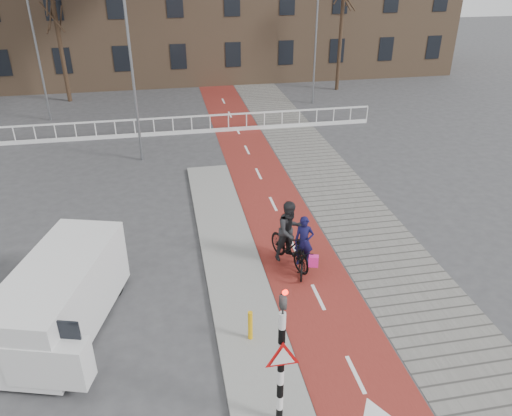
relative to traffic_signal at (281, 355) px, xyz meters
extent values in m
plane|color=#38383A|center=(0.60, 2.02, -1.99)|extent=(120.00, 120.00, 0.00)
cube|color=maroon|center=(2.10, 12.02, -1.98)|extent=(2.50, 60.00, 0.01)
cube|color=slate|center=(4.90, 12.02, -1.98)|extent=(3.00, 60.00, 0.01)
cube|color=gray|center=(-0.10, 6.02, -1.93)|extent=(1.80, 16.00, 0.12)
cylinder|color=black|center=(0.00, 0.02, -0.43)|extent=(0.14, 0.14, 2.88)
imported|color=black|center=(0.00, 0.02, 1.41)|extent=(0.13, 0.16, 0.80)
cylinder|color=#FF0C05|center=(0.00, -0.12, 1.59)|extent=(0.11, 0.02, 0.11)
cylinder|color=#E1A20C|center=(-0.16, 2.59, -1.45)|extent=(0.12, 0.12, 0.84)
imported|color=black|center=(2.02, 5.44, -1.51)|extent=(1.13, 1.87, 0.93)
imported|color=#100F37|center=(2.02, 5.44, -0.93)|extent=(0.68, 0.55, 1.62)
cube|color=#F4228E|center=(2.19, 4.92, -1.33)|extent=(0.33, 0.27, 0.35)
imported|color=black|center=(1.69, 5.85, -1.36)|extent=(1.27, 2.15, 1.25)
imported|color=black|center=(1.69, 5.85, -0.76)|extent=(1.15, 1.02, 1.96)
cube|color=silver|center=(-4.83, 4.03, -0.92)|extent=(3.10, 4.97, 1.85)
cube|color=#2C901F|center=(-5.77, 4.03, -1.02)|extent=(0.87, 2.85, 0.55)
cube|color=#2C901F|center=(-3.89, 4.03, -1.02)|extent=(0.87, 2.85, 0.55)
cube|color=black|center=(-4.83, 2.06, -0.52)|extent=(1.61, 0.53, 0.90)
cylinder|color=black|center=(-6.04, 2.74, -1.67)|extent=(0.41, 0.69, 0.65)
cylinder|color=black|center=(-4.53, 2.29, -1.67)|extent=(0.41, 0.69, 0.65)
cylinder|color=black|center=(-5.13, 5.76, -1.67)|extent=(0.41, 0.69, 0.65)
cylinder|color=black|center=(-3.62, 5.31, -1.67)|extent=(0.41, 0.69, 0.65)
cube|color=silver|center=(-4.40, 19.02, -1.04)|extent=(28.00, 0.08, 0.08)
cube|color=silver|center=(-4.40, 19.02, -1.89)|extent=(28.00, 0.10, 0.20)
cylinder|color=black|center=(-7.79, 26.96, 1.31)|extent=(0.27, 0.27, 6.60)
cylinder|color=black|center=(10.39, 26.51, 1.90)|extent=(0.25, 0.25, 7.78)
cylinder|color=slate|center=(-3.02, 15.68, 1.85)|extent=(0.12, 0.12, 7.69)
cylinder|color=slate|center=(-8.35, 22.96, 1.77)|extent=(0.12, 0.12, 7.52)
cylinder|color=slate|center=(7.71, 23.49, 2.34)|extent=(0.12, 0.12, 8.65)
camera|label=1|loc=(-1.85, -7.01, 7.03)|focal=35.00mm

